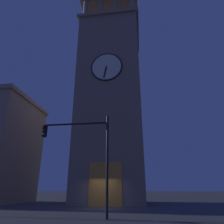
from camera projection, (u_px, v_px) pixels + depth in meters
ground_plane at (100, 208)px, 16.98m from camera, size 200.00×200.00×0.00m
clocktower at (111, 102)px, 26.36m from camera, size 8.14×8.60×30.35m
traffic_signal_near at (85, 147)px, 12.63m from camera, size 4.41×0.41×6.01m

